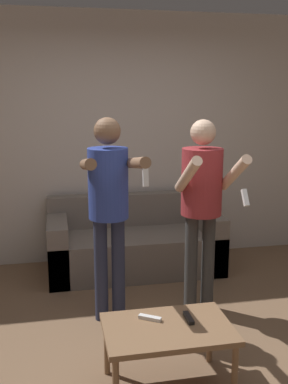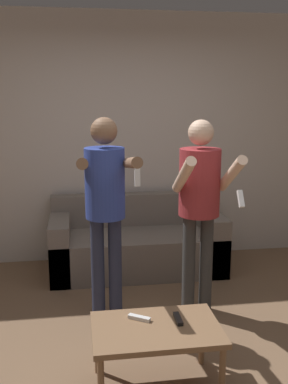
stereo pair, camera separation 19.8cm
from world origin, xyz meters
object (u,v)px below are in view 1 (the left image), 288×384
Objects in this scene: person_standing_left at (109,197)px; remote_near at (189,318)px; person_standing_right at (202,195)px; couch at (134,245)px; coffee_table at (168,333)px; remote_far at (150,318)px.

person_standing_left is 11.13× the size of remote_near.
person_standing_left is 1.02× the size of person_standing_right.
person_standing_right is at bearing -69.49° from couch.
remote_near is at bearing 20.66° from coffee_table.
remote_near is 0.25m from remote_far.
remote_near is at bearing -112.54° from person_standing_right.
remote_near is (0.15, 0.06, 0.06)m from coffee_table.
remote_far is (-0.62, -0.86, -0.59)m from person_standing_right.
remote_far is (0.15, -0.85, -0.61)m from person_standing_left.
coffee_table is (-0.53, -0.97, -0.65)m from person_standing_right.
remote_far is at bearing 131.41° from coffee_table.
coffee_table is (0.24, -0.96, -0.67)m from person_standing_left.
remote_near and remote_far have the same top height.
person_standing_right is at bearing 0.70° from person_standing_left.
couch is 2.01m from coffee_table.
person_standing_right is 10.97× the size of remote_near.
person_standing_left reaches higher than coffee_table.
coffee_table is 5.51× the size of remote_far.
person_standing_left is 11.48× the size of remote_far.
person_standing_left is at bearing 104.30° from coffee_table.
person_standing_left is 1.16m from remote_near.
person_standing_right is 11.31× the size of remote_far.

